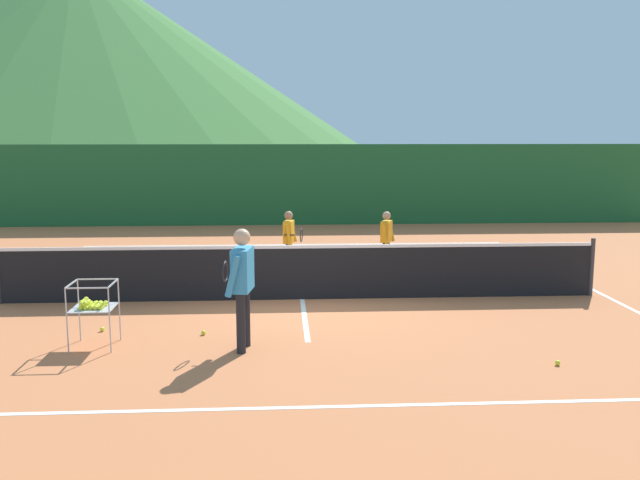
{
  "coord_description": "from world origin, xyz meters",
  "views": [
    {
      "loc": [
        -0.36,
        -11.79,
        2.92
      ],
      "look_at": [
        0.3,
        -0.27,
        1.11
      ],
      "focal_mm": 38.36,
      "sensor_mm": 36.0,
      "label": 1
    }
  ],
  "objects_px": {
    "student_1": "(386,235)",
    "ball_cart": "(92,305)",
    "instructor": "(242,278)",
    "tennis_ball_1": "(240,328)",
    "tennis_net": "(302,272)",
    "student_0": "(289,236)",
    "tennis_ball_2": "(203,333)",
    "tennis_ball_0": "(102,329)",
    "tennis_ball_5": "(558,363)"
  },
  "relations": [
    {
      "from": "tennis_ball_1",
      "to": "tennis_ball_5",
      "type": "xyz_separation_m",
      "value": [
        4.11,
        -1.79,
        0.0
      ]
    },
    {
      "from": "student_1",
      "to": "ball_cart",
      "type": "xyz_separation_m",
      "value": [
        -4.83,
        -4.95,
        -0.18
      ]
    },
    {
      "from": "instructor",
      "to": "tennis_ball_0",
      "type": "height_order",
      "value": "instructor"
    },
    {
      "from": "instructor",
      "to": "student_1",
      "type": "xyz_separation_m",
      "value": [
        2.76,
        5.19,
        -0.23
      ]
    },
    {
      "from": "tennis_ball_0",
      "to": "tennis_ball_5",
      "type": "relative_size",
      "value": 1.0
    },
    {
      "from": "instructor",
      "to": "tennis_ball_1",
      "type": "bearing_deg",
      "value": 95.73
    },
    {
      "from": "tennis_net",
      "to": "student_1",
      "type": "distance_m",
      "value": 3.07
    },
    {
      "from": "instructor",
      "to": "tennis_ball_2",
      "type": "distance_m",
      "value": 1.34
    },
    {
      "from": "student_1",
      "to": "ball_cart",
      "type": "height_order",
      "value": "student_1"
    },
    {
      "from": "tennis_ball_0",
      "to": "tennis_ball_1",
      "type": "distance_m",
      "value": 2.05
    },
    {
      "from": "instructor",
      "to": "ball_cart",
      "type": "relative_size",
      "value": 1.85
    },
    {
      "from": "instructor",
      "to": "tennis_ball_0",
      "type": "distance_m",
      "value": 2.53
    },
    {
      "from": "tennis_ball_1",
      "to": "instructor",
      "type": "bearing_deg",
      "value": -84.27
    },
    {
      "from": "tennis_ball_5",
      "to": "ball_cart",
      "type": "bearing_deg",
      "value": 169.49
    },
    {
      "from": "instructor",
      "to": "student_0",
      "type": "xyz_separation_m",
      "value": [
        0.7,
        5.07,
        -0.21
      ]
    },
    {
      "from": "tennis_ball_2",
      "to": "tennis_ball_0",
      "type": "bearing_deg",
      "value": 170.18
    },
    {
      "from": "ball_cart",
      "to": "student_1",
      "type": "bearing_deg",
      "value": 45.75
    },
    {
      "from": "tennis_ball_0",
      "to": "tennis_net",
      "type": "bearing_deg",
      "value": 30.87
    },
    {
      "from": "tennis_net",
      "to": "student_0",
      "type": "distance_m",
      "value": 2.32
    },
    {
      "from": "student_0",
      "to": "instructor",
      "type": "bearing_deg",
      "value": -97.88
    },
    {
      "from": "tennis_net",
      "to": "tennis_ball_5",
      "type": "height_order",
      "value": "tennis_net"
    },
    {
      "from": "student_0",
      "to": "tennis_ball_2",
      "type": "distance_m",
      "value": 4.62
    },
    {
      "from": "tennis_net",
      "to": "instructor",
      "type": "height_order",
      "value": "instructor"
    },
    {
      "from": "student_1",
      "to": "tennis_ball_1",
      "type": "bearing_deg",
      "value": -123.64
    },
    {
      "from": "instructor",
      "to": "tennis_ball_1",
      "type": "height_order",
      "value": "instructor"
    },
    {
      "from": "student_1",
      "to": "tennis_ball_2",
      "type": "xyz_separation_m",
      "value": [
        -3.38,
        -4.49,
        -0.73
      ]
    },
    {
      "from": "tennis_net",
      "to": "tennis_ball_2",
      "type": "relative_size",
      "value": 155.12
    },
    {
      "from": "student_1",
      "to": "tennis_ball_2",
      "type": "bearing_deg",
      "value": -126.95
    },
    {
      "from": "tennis_ball_1",
      "to": "tennis_ball_2",
      "type": "bearing_deg",
      "value": -158.98
    },
    {
      "from": "instructor",
      "to": "tennis_ball_5",
      "type": "xyz_separation_m",
      "value": [
        4.02,
        -0.89,
        -0.96
      ]
    },
    {
      "from": "tennis_net",
      "to": "ball_cart",
      "type": "distance_m",
      "value": 3.9
    },
    {
      "from": "tennis_net",
      "to": "student_1",
      "type": "height_order",
      "value": "student_1"
    },
    {
      "from": "ball_cart",
      "to": "tennis_ball_0",
      "type": "height_order",
      "value": "ball_cart"
    },
    {
      "from": "student_0",
      "to": "tennis_ball_1",
      "type": "relative_size",
      "value": 19.33
    },
    {
      "from": "instructor",
      "to": "ball_cart",
      "type": "bearing_deg",
      "value": 173.45
    },
    {
      "from": "student_0",
      "to": "ball_cart",
      "type": "bearing_deg",
      "value": -119.78
    },
    {
      "from": "tennis_net",
      "to": "student_0",
      "type": "bearing_deg",
      "value": 94.78
    },
    {
      "from": "tennis_net",
      "to": "student_1",
      "type": "bearing_deg",
      "value": 52.25
    },
    {
      "from": "ball_cart",
      "to": "tennis_ball_0",
      "type": "relative_size",
      "value": 13.22
    },
    {
      "from": "student_1",
      "to": "tennis_ball_0",
      "type": "relative_size",
      "value": 18.79
    },
    {
      "from": "ball_cart",
      "to": "tennis_ball_5",
      "type": "distance_m",
      "value": 6.21
    },
    {
      "from": "student_1",
      "to": "tennis_ball_1",
      "type": "distance_m",
      "value": 5.2
    },
    {
      "from": "tennis_ball_5",
      "to": "tennis_ball_0",
      "type": "bearing_deg",
      "value": 163.23
    },
    {
      "from": "ball_cart",
      "to": "tennis_ball_2",
      "type": "height_order",
      "value": "ball_cart"
    },
    {
      "from": "ball_cart",
      "to": "tennis_ball_1",
      "type": "xyz_separation_m",
      "value": [
        1.97,
        0.67,
        -0.55
      ]
    },
    {
      "from": "tennis_net",
      "to": "tennis_ball_0",
      "type": "distance_m",
      "value": 3.56
    },
    {
      "from": "student_1",
      "to": "ball_cart",
      "type": "relative_size",
      "value": 1.42
    },
    {
      "from": "tennis_net",
      "to": "student_1",
      "type": "relative_size",
      "value": 8.26
    },
    {
      "from": "tennis_ball_1",
      "to": "tennis_ball_2",
      "type": "relative_size",
      "value": 1.0
    },
    {
      "from": "tennis_net",
      "to": "ball_cart",
      "type": "bearing_deg",
      "value": -139.34
    }
  ]
}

